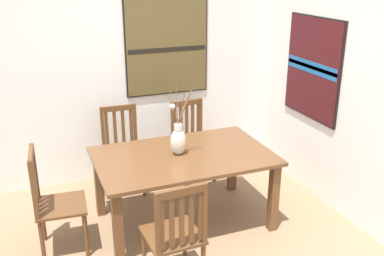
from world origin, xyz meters
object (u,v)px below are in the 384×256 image
Objects in this scene: dining_table at (183,164)px; painting_on_side_wall at (313,68)px; chair_0 at (122,149)px; chair_2 at (191,139)px; chair_3 at (52,200)px; painting_on_back_wall at (167,47)px; centerpiece_vase at (178,139)px; chair_1 at (175,234)px.

painting_on_side_wall reaches higher than dining_table.
dining_table is at bearing -66.42° from chair_0.
chair_2 is 0.95× the size of chair_3.
painting_on_back_wall is at bearing 40.76° from chair_3.
centerpiece_vase reaches higher than chair_0.
painting_on_back_wall is (0.65, 2.12, 1.02)m from chair_1.
chair_0 is 0.89× the size of painting_on_side_wall.
chair_0 is at bearing 160.42° from painting_on_side_wall.
chair_1 reaches higher than chair_2.
centerpiece_vase is at bearing 68.82° from chair_1.
chair_0 reaches higher than dining_table.
chair_0 is (-0.39, 0.89, -0.14)m from dining_table.
dining_table is 1.56m from painting_on_back_wall.
chair_3 is (-0.82, -0.91, 0.01)m from chair_0.
chair_2 is 0.86× the size of painting_on_side_wall.
chair_3 is 0.90× the size of painting_on_side_wall.
chair_0 is 1.75m from chair_1.
painting_on_side_wall is (1.57, 0.19, 0.50)m from centerpiece_vase.
chair_1 is 0.84× the size of painting_on_back_wall.
centerpiece_vase is at bearing 1.91° from chair_3.
chair_1 is at bearing -114.83° from chair_2.
centerpiece_vase reaches higher than chair_3.
painting_on_side_wall reaches higher than chair_0.
centerpiece_vase is at bearing -173.19° from painting_on_side_wall.
chair_3 reaches higher than dining_table.
painting_on_back_wall is 1.04× the size of painting_on_side_wall.
painting_on_back_wall is (0.66, 0.36, 1.02)m from chair_0.
chair_0 is at bearing -151.17° from painting_on_back_wall.
centerpiece_vase is 0.71× the size of chair_0.
chair_0 is at bearing -178.98° from chair_2.
chair_0 is 1.22m from chair_3.
chair_2 is 1.10m from painting_on_back_wall.
chair_2 reaches higher than dining_table.
chair_0 is at bearing 113.58° from dining_table.
painting_on_back_wall reaches higher than centerpiece_vase.
chair_1 is (-0.38, -0.86, -0.13)m from dining_table.
chair_2 is at bearing 61.73° from centerpiece_vase.
dining_table is at bearing 0.73° from chair_3.
painting_on_side_wall is at bearing 4.73° from chair_3.
chair_2 is 1.88m from chair_3.
painting_on_side_wall is (1.26, -1.05, -0.14)m from painting_on_back_wall.
dining_table is 1.75× the size of chair_1.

